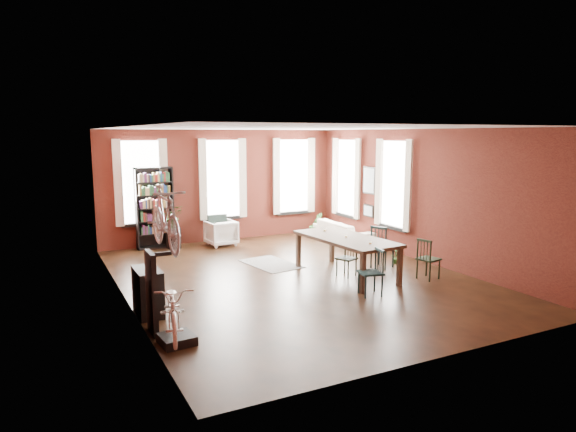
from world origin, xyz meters
TOP-DOWN VIEW (x-y plane):
  - room at (0.25, 0.62)m, footprint 9.00×9.04m
  - dining_table at (1.09, -0.38)m, footprint 1.34×2.61m
  - dining_chair_a at (0.76, -1.75)m, footprint 0.49×0.49m
  - dining_chair_b at (1.09, -0.41)m, footprint 0.48×0.48m
  - dining_chair_c at (2.54, -1.39)m, footprint 0.48×0.48m
  - dining_chair_d at (2.23, -0.17)m, footprint 0.61×0.61m
  - bookshelf at (-2.00, 4.30)m, footprint 1.00×0.32m
  - white_armchair at (-0.31, 3.79)m, footprint 0.81×0.76m
  - cream_sofa at (2.95, 2.60)m, footprint 0.61×2.08m
  - striped_rug at (0.06, 1.27)m, footprint 1.17×1.65m
  - bike_trainer at (-3.18, -2.38)m, footprint 0.53×0.53m
  - bike_wall_rack at (-3.40, -1.80)m, footprint 0.16×0.60m
  - console_table at (-3.28, -0.90)m, footprint 0.40×0.80m
  - plant_stand at (-1.59, 3.99)m, footprint 0.37×0.37m
  - plant_by_sofa at (2.64, 3.63)m, footprint 0.46×0.77m
  - plant_small at (2.75, -0.03)m, footprint 0.32×0.48m
  - bicycle_floor at (-3.20, -2.36)m, footprint 0.70×0.91m
  - bicycle_hung at (-3.15, -1.80)m, footprint 0.47×1.00m
  - plant_on_stand at (-1.60, 4.01)m, footprint 0.73×0.76m

SIDE VIEW (x-z plane):
  - striped_rug at x=0.06m, z-range 0.00..0.01m
  - bike_trainer at x=-3.18m, z-range 0.00..0.14m
  - plant_small at x=2.75m, z-range 0.00..0.16m
  - plant_by_sofa at x=2.64m, z-range 0.00..0.33m
  - plant_stand at x=-1.59m, z-range 0.00..0.58m
  - white_armchair at x=-0.31m, z-range 0.00..0.78m
  - console_table at x=-3.28m, z-range 0.00..0.80m
  - dining_chair_b at x=1.09m, z-range 0.00..0.80m
  - cream_sofa at x=2.95m, z-range 0.00..0.81m
  - dining_table at x=1.09m, z-range 0.00..0.86m
  - dining_chair_c at x=2.54m, z-range 0.00..0.88m
  - dining_chair_a at x=0.76m, z-range 0.00..0.90m
  - dining_chair_d at x=2.23m, z-range 0.00..0.99m
  - bike_wall_rack at x=-3.40m, z-range 0.00..1.30m
  - plant_on_stand at x=-1.60m, z-range 0.58..1.04m
  - bicycle_floor at x=-3.20m, z-range 0.14..1.69m
  - bookshelf at x=-2.00m, z-range 0.00..2.20m
  - bicycle_hung at x=-3.15m, z-range 1.30..2.96m
  - room at x=0.25m, z-range 0.53..3.75m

